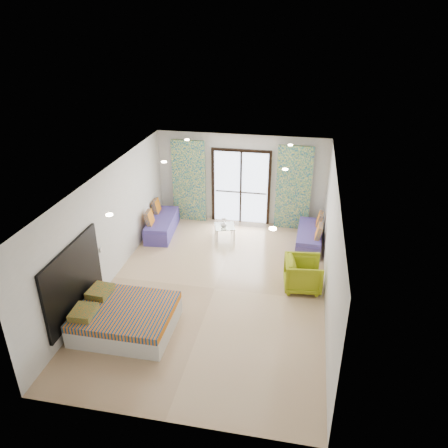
% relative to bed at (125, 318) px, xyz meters
% --- Properties ---
extents(floor, '(5.00, 7.50, 0.01)m').
position_rel_bed_xyz_m(floor, '(1.48, 1.76, -0.27)').
color(floor, tan).
rests_on(floor, ground).
extents(ceiling, '(5.00, 7.50, 0.01)m').
position_rel_bed_xyz_m(ceiling, '(1.48, 1.76, 2.43)').
color(ceiling, silver).
rests_on(ceiling, ground).
extents(wall_back, '(5.00, 0.01, 2.70)m').
position_rel_bed_xyz_m(wall_back, '(1.48, 5.51, 1.08)').
color(wall_back, silver).
rests_on(wall_back, ground).
extents(wall_front, '(5.00, 0.01, 2.70)m').
position_rel_bed_xyz_m(wall_front, '(1.48, -1.99, 1.08)').
color(wall_front, silver).
rests_on(wall_front, ground).
extents(wall_left, '(0.01, 7.50, 2.70)m').
position_rel_bed_xyz_m(wall_left, '(-1.02, 1.76, 1.08)').
color(wall_left, silver).
rests_on(wall_left, ground).
extents(wall_right, '(0.01, 7.50, 2.70)m').
position_rel_bed_xyz_m(wall_right, '(3.98, 1.76, 1.08)').
color(wall_right, silver).
rests_on(wall_right, ground).
extents(balcony_door, '(1.76, 0.08, 2.28)m').
position_rel_bed_xyz_m(balcony_door, '(1.48, 5.48, 0.98)').
color(balcony_door, black).
rests_on(balcony_door, floor).
extents(balcony_rail, '(1.52, 0.03, 0.04)m').
position_rel_bed_xyz_m(balcony_rail, '(1.48, 5.49, 0.68)').
color(balcony_rail, '#595451').
rests_on(balcony_rail, balcony_door).
extents(curtain_left, '(1.00, 0.10, 2.50)m').
position_rel_bed_xyz_m(curtain_left, '(-0.07, 5.33, 0.98)').
color(curtain_left, silver).
rests_on(curtain_left, floor).
extents(curtain_right, '(1.00, 0.10, 2.50)m').
position_rel_bed_xyz_m(curtain_right, '(3.03, 5.33, 0.98)').
color(curtain_right, silver).
rests_on(curtain_right, floor).
extents(downlight_a, '(0.12, 0.12, 0.02)m').
position_rel_bed_xyz_m(downlight_a, '(0.08, -0.24, 2.40)').
color(downlight_a, '#FFE0B2').
rests_on(downlight_a, ceiling).
extents(downlight_b, '(0.12, 0.12, 0.02)m').
position_rel_bed_xyz_m(downlight_b, '(2.88, -0.24, 2.40)').
color(downlight_b, '#FFE0B2').
rests_on(downlight_b, ceiling).
extents(downlight_c, '(0.12, 0.12, 0.02)m').
position_rel_bed_xyz_m(downlight_c, '(0.08, 2.76, 2.40)').
color(downlight_c, '#FFE0B2').
rests_on(downlight_c, ceiling).
extents(downlight_d, '(0.12, 0.12, 0.02)m').
position_rel_bed_xyz_m(downlight_d, '(2.88, 2.76, 2.40)').
color(downlight_d, '#FFE0B2').
rests_on(downlight_d, ceiling).
extents(downlight_e, '(0.12, 0.12, 0.02)m').
position_rel_bed_xyz_m(downlight_e, '(0.08, 4.76, 2.40)').
color(downlight_e, '#FFE0B2').
rests_on(downlight_e, ceiling).
extents(downlight_f, '(0.12, 0.12, 0.02)m').
position_rel_bed_xyz_m(downlight_f, '(2.88, 4.76, 2.40)').
color(downlight_f, '#FFE0B2').
rests_on(downlight_f, ceiling).
extents(headboard, '(0.06, 2.10, 1.50)m').
position_rel_bed_xyz_m(headboard, '(-0.98, -0.00, 0.78)').
color(headboard, black).
rests_on(headboard, floor).
extents(switch_plate, '(0.02, 0.10, 0.10)m').
position_rel_bed_xyz_m(switch_plate, '(-0.99, 1.25, 0.78)').
color(switch_plate, silver).
rests_on(switch_plate, wall_left).
extents(bed, '(1.90, 1.55, 0.66)m').
position_rel_bed_xyz_m(bed, '(0.00, 0.00, 0.00)').
color(bed, silver).
rests_on(bed, floor).
extents(daybed_left, '(0.85, 1.81, 0.86)m').
position_rel_bed_xyz_m(daybed_left, '(-0.64, 4.26, -0.01)').
color(daybed_left, '#4B3F96').
rests_on(daybed_left, floor).
extents(daybed_right, '(0.71, 1.71, 0.84)m').
position_rel_bed_xyz_m(daybed_right, '(3.59, 4.32, -0.01)').
color(daybed_right, '#4B3F96').
rests_on(daybed_right, floor).
extents(coffee_table, '(0.69, 0.69, 0.63)m').
position_rel_bed_xyz_m(coffee_table, '(1.21, 4.32, 0.05)').
color(coffee_table, silver).
rests_on(coffee_table, floor).
extents(vase, '(0.18, 0.19, 0.17)m').
position_rel_bed_xyz_m(vase, '(1.19, 4.25, 0.17)').
color(vase, white).
rests_on(vase, coffee_table).
extents(armchair, '(0.85, 0.90, 0.84)m').
position_rel_bed_xyz_m(armchair, '(3.46, 2.17, 0.15)').
color(armchair, '#919D14').
rests_on(armchair, floor).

